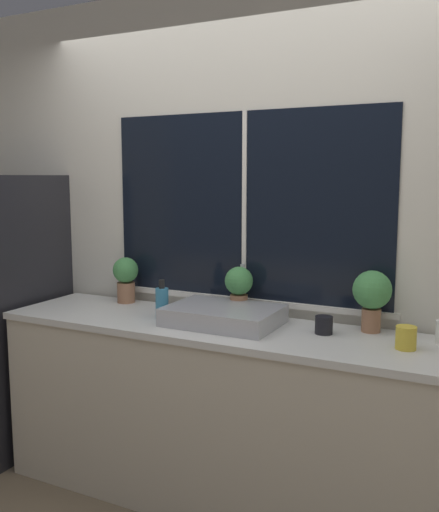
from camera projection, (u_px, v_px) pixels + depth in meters
The scene contains 10 objects.
wall_back at pixel (247, 237), 3.12m from camera, with size 8.00×0.09×2.70m.
wall_left at pixel (61, 216), 4.82m from camera, with size 0.06×7.00×2.70m.
counter at pixel (218, 414), 2.93m from camera, with size 2.34×0.60×0.94m.
sink at pixel (224, 315), 2.87m from camera, with size 0.55×0.45×0.27m.
potted_plant_left at pixel (126, 276), 3.35m from camera, with size 0.15×0.15×0.27m.
potted_plant_center at pixel (239, 286), 3.03m from camera, with size 0.15×0.15×0.27m.
potted_plant_right at pixel (372, 294), 2.71m from camera, with size 0.18×0.18×0.30m.
soap_bottle at pixel (162, 302), 2.98m from camera, with size 0.07×0.07×0.21m.
mug_yellow at pixel (406, 338), 2.45m from camera, with size 0.09×0.09×0.10m.
mug_black at pixel (324, 325), 2.69m from camera, with size 0.08×0.08×0.08m.
Camera 1 is at (1.26, -2.20, 1.68)m, focal length 40.00 mm.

